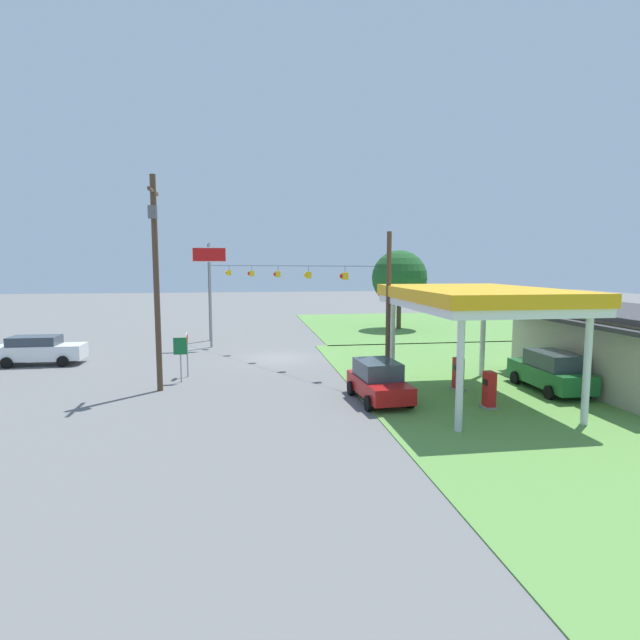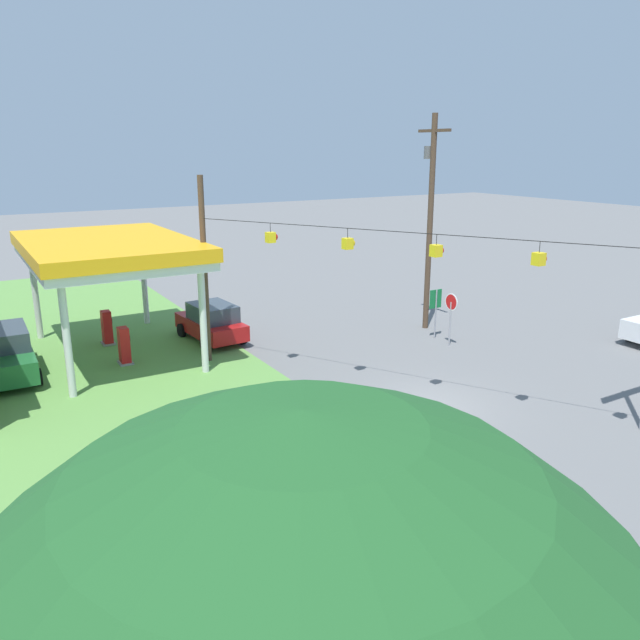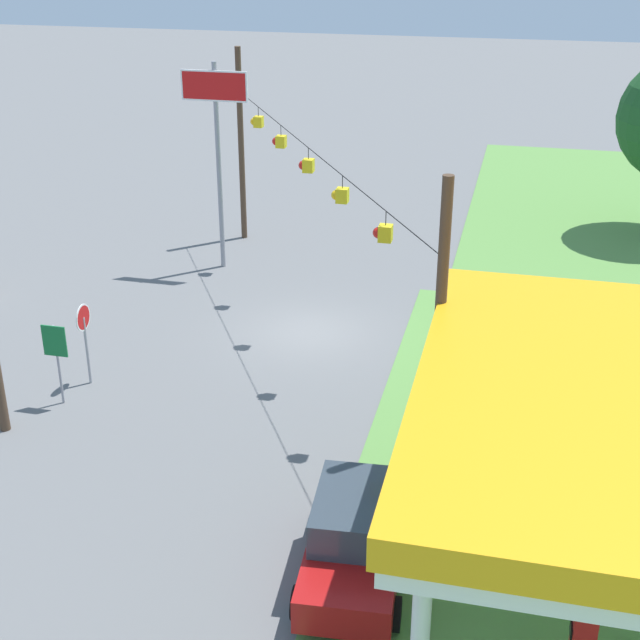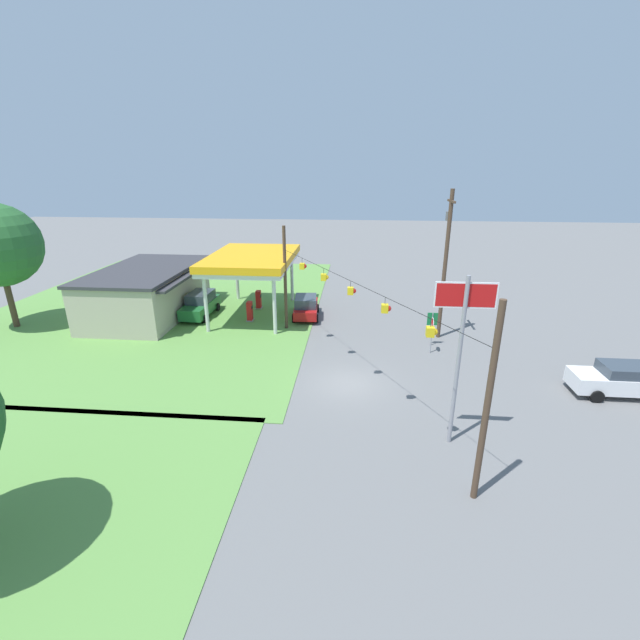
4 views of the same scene
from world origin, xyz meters
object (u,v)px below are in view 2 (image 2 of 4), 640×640
fuel_pump_near (124,347)px  car_at_pumps_rear (6,353)px  gas_station_canopy (107,251)px  utility_pole_main (430,213)px  car_at_pumps_front (212,322)px  stop_sign_roadside (451,308)px  route_sign (436,304)px  fuel_pump_far (107,329)px

fuel_pump_near → car_at_pumps_rear: 4.50m
gas_station_canopy → fuel_pump_near: size_ratio=6.08×
fuel_pump_near → utility_pole_main: utility_pole_main is taller
fuel_pump_near → car_at_pumps_rear: (0.88, 4.41, 0.24)m
car_at_pumps_rear → utility_pole_main: (-3.02, -19.04, 4.83)m
car_at_pumps_front → gas_station_canopy: bearing=81.7°
car_at_pumps_rear → utility_pole_main: utility_pole_main is taller
fuel_pump_near → stop_sign_roadside: bearing=-110.5°
car_at_pumps_rear → stop_sign_roadside: 19.00m
fuel_pump_near → gas_station_canopy: bearing=0.1°
route_sign → utility_pole_main: 4.53m
stop_sign_roadside → utility_pole_main: (2.96, -1.02, 4.03)m
gas_station_canopy → stop_sign_roadside: size_ratio=3.97×
gas_station_canopy → car_at_pumps_front: size_ratio=2.24×
route_sign → fuel_pump_near: bearing=74.6°
fuel_pump_far → route_sign: size_ratio=0.68×
fuel_pump_near → route_sign: 14.36m
fuel_pump_near → car_at_pumps_rear: size_ratio=0.33×
fuel_pump_near → stop_sign_roadside: (-5.09, -13.61, 1.04)m
fuel_pump_far → utility_pole_main: 16.37m
car_at_pumps_front → route_sign: 10.71m
car_at_pumps_front → utility_pole_main: bearing=-112.7°
fuel_pump_near → car_at_pumps_front: size_ratio=0.37×
gas_station_canopy → stop_sign_roadside: gas_station_canopy is taller
car_at_pumps_rear → car_at_pumps_front: bearing=93.5°
car_at_pumps_front → car_at_pumps_rear: bearing=88.4°
car_at_pumps_front → utility_pole_main: size_ratio=0.42×
car_at_pumps_rear → route_sign: route_sign is taller
fuel_pump_near → fuel_pump_far: 3.19m
gas_station_canopy → fuel_pump_near: 4.20m
car_at_pumps_rear → route_sign: 18.82m
gas_station_canopy → utility_pole_main: 15.15m
fuel_pump_far → route_sign: 15.51m
fuel_pump_far → route_sign: route_sign is taller
car_at_pumps_front → utility_pole_main: (-3.41, -10.22, 4.91)m
route_sign → car_at_pumps_rear: bearing=75.6°
fuel_pump_near → stop_sign_roadside: size_ratio=0.65×
utility_pole_main → stop_sign_roadside: bearing=160.9°
gas_station_canopy → utility_pole_main: utility_pole_main is taller
stop_sign_roadside → fuel_pump_far: bearing=-121.3°
fuel_pump_near → car_at_pumps_front: bearing=-73.8°
fuel_pump_near → route_sign: route_sign is taller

